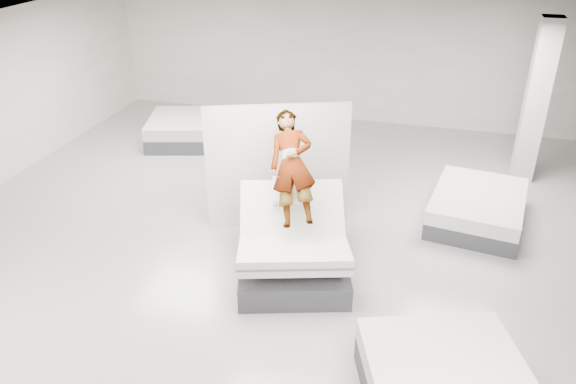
# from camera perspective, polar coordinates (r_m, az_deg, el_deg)

# --- Properties ---
(room) EXTENTS (14.00, 14.04, 3.20)m
(room) POSITION_cam_1_polar(r_m,az_deg,el_deg) (7.78, -2.38, 1.34)
(room) COLOR #B5B2AB
(room) RESTS_ON ground
(hero_bed) EXTENTS (2.11, 2.45, 1.31)m
(hero_bed) POSITION_cam_1_polar(r_m,az_deg,el_deg) (8.45, 0.48, -5.65)
(hero_bed) COLOR #3D3D43
(hero_bed) RESTS_ON floor
(person) EXTENTS (1.09, 1.73, 1.50)m
(person) POSITION_cam_1_polar(r_m,az_deg,el_deg) (8.28, 0.43, 0.86)
(person) COLOR slate
(person) RESTS_ON hero_bed
(remote) EXTENTS (0.09, 0.15, 0.08)m
(remote) POSITION_cam_1_polar(r_m,az_deg,el_deg) (8.08, 2.07, -1.66)
(remote) COLOR black
(remote) RESTS_ON person
(divider_panel) EXTENTS (2.27, 0.94, 2.17)m
(divider_panel) POSITION_cam_1_polar(r_m,az_deg,el_deg) (9.34, -1.05, 2.56)
(divider_panel) COLOR silver
(divider_panel) RESTS_ON floor
(flat_bed_right_far) EXTENTS (1.75, 2.17, 0.54)m
(flat_bed_right_far) POSITION_cam_1_polar(r_m,az_deg,el_deg) (10.30, 18.67, -1.54)
(flat_bed_right_far) COLOR #3D3D43
(flat_bed_right_far) RESTS_ON floor
(flat_bed_left_far) EXTENTS (2.52, 2.15, 0.60)m
(flat_bed_left_far) POSITION_cam_1_polar(r_m,az_deg,el_deg) (13.24, -9.17, 6.27)
(flat_bed_left_far) COLOR #3D3D43
(flat_bed_left_far) RESTS_ON floor
(column) EXTENTS (0.40, 0.40, 3.20)m
(column) POSITION_cam_1_polar(r_m,az_deg,el_deg) (11.80, 23.87, 8.30)
(column) COLOR beige
(column) RESTS_ON floor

